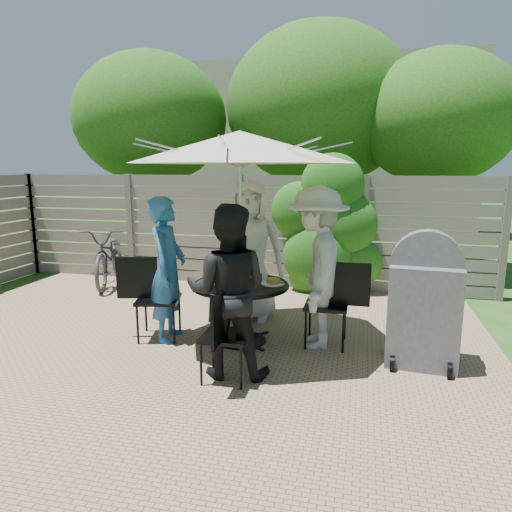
% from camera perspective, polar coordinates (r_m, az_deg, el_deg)
% --- Properties ---
extents(backyard_envelope, '(60.00, 60.00, 5.00)m').
position_cam_1_polar(backyard_envelope, '(14.66, 6.11, 13.46)').
color(backyard_envelope, '#264916').
rests_on(backyard_envelope, ground).
extents(patio_table, '(1.18, 1.18, 0.69)m').
position_cam_1_polar(patio_table, '(5.13, -1.91, -5.69)').
color(patio_table, black).
rests_on(patio_table, ground).
extents(umbrella, '(2.69, 2.69, 2.34)m').
position_cam_1_polar(umbrella, '(4.92, -2.04, 13.42)').
color(umbrella, silver).
rests_on(umbrella, ground).
extents(chair_back, '(0.50, 0.71, 0.96)m').
position_cam_1_polar(chair_back, '(6.10, -0.60, -4.86)').
color(chair_back, black).
rests_on(chair_back, ground).
extents(person_back, '(0.95, 0.68, 1.81)m').
position_cam_1_polar(person_back, '(5.83, -0.78, 0.60)').
color(person_back, silver).
rests_on(person_back, ground).
extents(chair_left, '(0.74, 0.57, 0.97)m').
position_cam_1_polar(chair_left, '(5.40, -12.18, -7.20)').
color(chair_left, black).
rests_on(chair_left, ground).
extents(person_left, '(0.47, 0.65, 1.65)m').
position_cam_1_polar(person_left, '(5.23, -10.99, -1.72)').
color(person_left, '#235D99').
rests_on(person_left, ground).
extents(chair_front, '(0.44, 0.65, 0.89)m').
position_cam_1_polar(chair_front, '(4.31, -3.79, -12.11)').
color(chair_front, black).
rests_on(chair_front, ground).
extents(person_front, '(0.87, 0.72, 1.64)m').
position_cam_1_polar(person_front, '(4.25, -3.55, -4.51)').
color(person_front, black).
rests_on(person_front, ground).
extents(chair_right, '(0.69, 0.46, 0.96)m').
position_cam_1_polar(chair_right, '(5.15, 8.91, -8.05)').
color(chair_right, black).
rests_on(chair_right, ground).
extents(person_right, '(0.80, 1.22, 1.78)m').
position_cam_1_polar(person_right, '(4.98, 7.55, -1.49)').
color(person_right, '#BCBBB6').
rests_on(person_right, ground).
extents(plate_back, '(0.26, 0.26, 0.06)m').
position_cam_1_polar(plate_back, '(5.41, -1.39, -2.24)').
color(plate_back, white).
rests_on(plate_back, patio_table).
extents(plate_left, '(0.26, 0.26, 0.06)m').
position_cam_1_polar(plate_left, '(5.13, -5.92, -3.04)').
color(plate_left, white).
rests_on(plate_left, patio_table).
extents(plate_front, '(0.26, 0.26, 0.06)m').
position_cam_1_polar(plate_front, '(4.72, -2.56, -4.22)').
color(plate_front, white).
rests_on(plate_front, patio_table).
extents(plate_right, '(0.26, 0.26, 0.06)m').
position_cam_1_polar(plate_right, '(5.03, 2.14, -3.27)').
color(plate_right, white).
rests_on(plate_right, patio_table).
extents(glass_left, '(0.07, 0.07, 0.14)m').
position_cam_1_polar(glass_left, '(5.00, -5.06, -2.85)').
color(glass_left, silver).
rests_on(glass_left, patio_table).
extents(glass_front, '(0.07, 0.07, 0.14)m').
position_cam_1_polar(glass_front, '(4.79, -1.14, -3.42)').
color(glass_front, silver).
rests_on(glass_front, patio_table).
extents(glass_right, '(0.07, 0.07, 0.14)m').
position_cam_1_polar(glass_right, '(5.13, 1.11, -2.46)').
color(glass_right, silver).
rests_on(glass_right, patio_table).
extents(syrup_jug, '(0.09, 0.09, 0.16)m').
position_cam_1_polar(syrup_jug, '(5.11, -2.52, -2.40)').
color(syrup_jug, '#59280C').
rests_on(syrup_jug, patio_table).
extents(coffee_cup, '(0.08, 0.08, 0.12)m').
position_cam_1_polar(coffee_cup, '(5.26, -0.51, -2.23)').
color(coffee_cup, '#C6B293').
rests_on(coffee_cup, patio_table).
extents(bicycle, '(1.24, 1.99, 0.99)m').
position_cam_1_polar(bicycle, '(8.15, -17.79, 0.12)').
color(bicycle, '#333338').
rests_on(bicycle, ground).
extents(bbq_grill, '(0.71, 0.57, 1.37)m').
position_cam_1_polar(bbq_grill, '(4.81, 20.21, -5.79)').
color(bbq_grill, slate).
rests_on(bbq_grill, ground).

